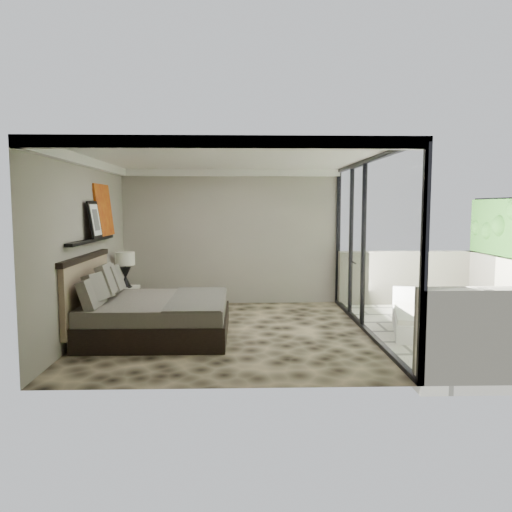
{
  "coord_description": "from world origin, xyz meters",
  "views": [
    {
      "loc": [
        0.21,
        -7.93,
        2.04
      ],
      "look_at": [
        0.46,
        0.4,
        1.21
      ],
      "focal_mm": 35.0,
      "sensor_mm": 36.0,
      "label": 1
    }
  ],
  "objects_px": {
    "table_lamp": "(125,265)",
    "ottoman": "(454,307)",
    "bed": "(151,314)",
    "nightstand": "(126,301)",
    "lounger": "(419,320)"
  },
  "relations": [
    {
      "from": "nightstand",
      "to": "bed",
      "type": "bearing_deg",
      "value": -65.47
    },
    {
      "from": "bed",
      "to": "nightstand",
      "type": "relative_size",
      "value": 4.71
    },
    {
      "from": "bed",
      "to": "lounger",
      "type": "height_order",
      "value": "bed"
    },
    {
      "from": "table_lamp",
      "to": "ottoman",
      "type": "distance_m",
      "value": 6.13
    },
    {
      "from": "nightstand",
      "to": "lounger",
      "type": "height_order",
      "value": "lounger"
    },
    {
      "from": "bed",
      "to": "table_lamp",
      "type": "bearing_deg",
      "value": 114.67
    },
    {
      "from": "bed",
      "to": "ottoman",
      "type": "height_order",
      "value": "bed"
    },
    {
      "from": "bed",
      "to": "ottoman",
      "type": "distance_m",
      "value": 5.38
    },
    {
      "from": "nightstand",
      "to": "lounger",
      "type": "relative_size",
      "value": 0.27
    },
    {
      "from": "nightstand",
      "to": "table_lamp",
      "type": "relative_size",
      "value": 0.71
    },
    {
      "from": "nightstand",
      "to": "lounger",
      "type": "distance_m",
      "value": 5.33
    },
    {
      "from": "nightstand",
      "to": "table_lamp",
      "type": "xyz_separation_m",
      "value": [
        0.01,
        0.0,
        0.71
      ]
    },
    {
      "from": "table_lamp",
      "to": "bed",
      "type": "bearing_deg",
      "value": -65.33
    },
    {
      "from": "bed",
      "to": "nightstand",
      "type": "distance_m",
      "value": 1.87
    },
    {
      "from": "bed",
      "to": "lounger",
      "type": "bearing_deg",
      "value": 1.79
    }
  ]
}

